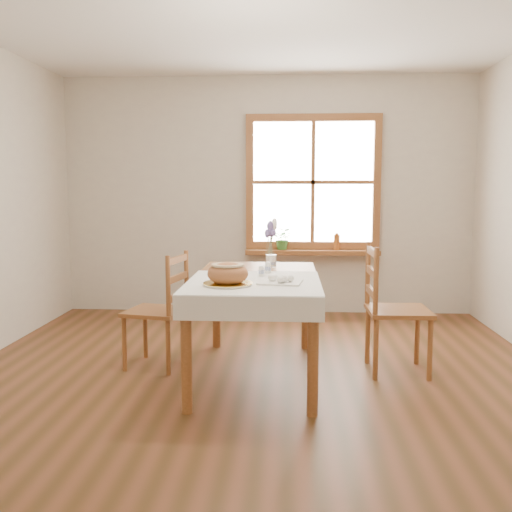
{
  "coord_description": "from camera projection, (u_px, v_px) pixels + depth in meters",
  "views": [
    {
      "loc": [
        0.23,
        -3.83,
        1.41
      ],
      "look_at": [
        0.0,
        0.3,
        0.9
      ],
      "focal_mm": 40.0,
      "sensor_mm": 36.0,
      "label": 1
    }
  ],
  "objects": [
    {
      "name": "bread_plate",
      "position": [
        228.0,
        284.0,
        3.74
      ],
      "size": [
        0.37,
        0.37,
        0.02
      ],
      "primitive_type": "cylinder",
      "rotation": [
        0.0,
        0.0,
        0.18
      ],
      "color": "white",
      "rests_on": "table_linen"
    },
    {
      "name": "flower_vase",
      "position": [
        271.0,
        262.0,
        4.64
      ],
      "size": [
        0.1,
        0.1,
        0.09
      ],
      "primitive_type": "cylinder",
      "rotation": [
        0.0,
        0.0,
        0.14
      ],
      "color": "white",
      "rests_on": "dining_table"
    },
    {
      "name": "dining_table",
      "position": [
        256.0,
        288.0,
        4.19
      ],
      "size": [
        0.9,
        1.6,
        0.75
      ],
      "color": "#94552D",
      "rests_on": "ground"
    },
    {
      "name": "salt_shaker",
      "position": [
        262.0,
        271.0,
        4.11
      ],
      "size": [
        0.05,
        0.05,
        0.08
      ],
      "primitive_type": "cylinder",
      "rotation": [
        0.0,
        0.0,
        -0.1
      ],
      "color": "white",
      "rests_on": "table_linen"
    },
    {
      "name": "amber_bottle",
      "position": [
        337.0,
        241.0,
        6.21
      ],
      "size": [
        0.08,
        0.08,
        0.19
      ],
      "primitive_type": "cylinder",
      "rotation": [
        0.0,
        0.0,
        -0.25
      ],
      "color": "#A0531D",
      "rests_on": "window_sill"
    },
    {
      "name": "eggs",
      "position": [
        280.0,
        278.0,
        3.83
      ],
      "size": [
        0.24,
        0.22,
        0.05
      ],
      "primitive_type": null,
      "rotation": [
        0.0,
        0.0,
        -0.15
      ],
      "color": "white",
      "rests_on": "egg_napkin"
    },
    {
      "name": "ground",
      "position": [
        254.0,
        389.0,
        3.98
      ],
      "size": [
        5.0,
        5.0,
        0.0
      ],
      "primitive_type": "plane",
      "color": "brown",
      "rests_on": "ground"
    },
    {
      "name": "window_sill",
      "position": [
        312.0,
        252.0,
        6.24
      ],
      "size": [
        1.46,
        0.2,
        0.05
      ],
      "color": "#94552D",
      "rests_on": "ground"
    },
    {
      "name": "table_linen",
      "position": [
        253.0,
        283.0,
        3.88
      ],
      "size": [
        0.91,
        0.99,
        0.01
      ],
      "primitive_type": "cube",
      "color": "white",
      "rests_on": "dining_table"
    },
    {
      "name": "room_walls",
      "position": [
        253.0,
        141.0,
        3.77
      ],
      "size": [
        4.6,
        5.1,
        2.65
      ],
      "color": "beige",
      "rests_on": "ground"
    },
    {
      "name": "chair_left",
      "position": [
        155.0,
        310.0,
        4.44
      ],
      "size": [
        0.52,
        0.5,
        0.9
      ],
      "primitive_type": null,
      "rotation": [
        0.0,
        0.0,
        -1.77
      ],
      "color": "#94552D",
      "rests_on": "ground"
    },
    {
      "name": "lavender_bouquet",
      "position": [
        271.0,
        238.0,
        4.61
      ],
      "size": [
        0.15,
        0.15,
        0.28
      ],
      "primitive_type": null,
      "color": "#63508E",
      "rests_on": "flower_vase"
    },
    {
      "name": "pepper_shaker",
      "position": [
        268.0,
        267.0,
        4.26
      ],
      "size": [
        0.06,
        0.06,
        0.09
      ],
      "primitive_type": "cylinder",
      "rotation": [
        0.0,
        0.0,
        0.3
      ],
      "color": "white",
      "rests_on": "table_linen"
    },
    {
      "name": "chair_right",
      "position": [
        398.0,
        309.0,
        4.3
      ],
      "size": [
        0.48,
        0.46,
        0.98
      ],
      "primitive_type": null,
      "rotation": [
        0.0,
        0.0,
        1.58
      ],
      "color": "#94552D",
      "rests_on": "ground"
    },
    {
      "name": "window",
      "position": [
        313.0,
        182.0,
        6.22
      ],
      "size": [
        1.46,
        0.08,
        1.46
      ],
      "color": "#94552D",
      "rests_on": "ground"
    },
    {
      "name": "bread_loaf",
      "position": [
        228.0,
        272.0,
        3.73
      ],
      "size": [
        0.27,
        0.27,
        0.15
      ],
      "primitive_type": "ellipsoid",
      "color": "#B36C3F",
      "rests_on": "bread_plate"
    },
    {
      "name": "egg_napkin",
      "position": [
        280.0,
        282.0,
        3.83
      ],
      "size": [
        0.31,
        0.28,
        0.01
      ],
      "primitive_type": "cube",
      "rotation": [
        0.0,
        0.0,
        -0.15
      ],
      "color": "white",
      "rests_on": "table_linen"
    },
    {
      "name": "potted_plant",
      "position": [
        283.0,
        241.0,
        6.25
      ],
      "size": [
        0.27,
        0.29,
        0.19
      ],
      "primitive_type": "imported",
      "rotation": [
        0.0,
        0.0,
        -0.28
      ],
      "color": "#35722D",
      "rests_on": "window_sill"
    }
  ]
}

